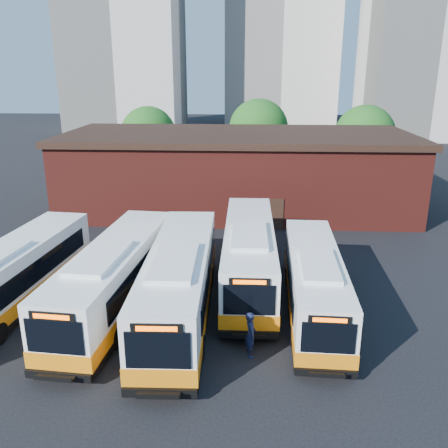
# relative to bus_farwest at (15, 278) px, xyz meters

# --- Properties ---
(ground) EXTENTS (220.00, 220.00, 0.00)m
(ground) POSITION_rel_bus_farwest_xyz_m (10.48, -1.30, -1.53)
(ground) COLOR black
(bus_farwest) EXTENTS (3.75, 12.53, 3.37)m
(bus_farwest) POSITION_rel_bus_farwest_xyz_m (0.00, 0.00, 0.00)
(bus_farwest) COLOR white
(bus_farwest) RESTS_ON ground
(bus_west) EXTENTS (3.68, 12.92, 3.48)m
(bus_west) POSITION_rel_bus_farwest_xyz_m (5.04, -0.00, 0.05)
(bus_west) COLOR white
(bus_west) RESTS_ON ground
(bus_midwest) EXTENTS (3.06, 13.26, 3.59)m
(bus_midwest) POSITION_rel_bus_farwest_xyz_m (8.31, -0.55, 0.10)
(bus_midwest) COLOR white
(bus_midwest) RESTS_ON ground
(bus_mideast) EXTENTS (2.75, 12.81, 3.48)m
(bus_mideast) POSITION_rel_bus_farwest_xyz_m (11.57, 3.31, 0.05)
(bus_mideast) COLOR white
(bus_mideast) RESTS_ON ground
(bus_east) EXTENTS (2.81, 11.68, 3.16)m
(bus_east) POSITION_rel_bus_farwest_xyz_m (14.74, 0.23, -0.10)
(bus_east) COLOR white
(bus_east) RESTS_ON ground
(transit_worker) EXTENTS (0.56, 0.78, 1.99)m
(transit_worker) POSITION_rel_bus_farwest_xyz_m (11.68, -3.71, -0.54)
(transit_worker) COLOR #121734
(transit_worker) RESTS_ON ground
(depot_building) EXTENTS (28.60, 12.60, 6.40)m
(depot_building) POSITION_rel_bus_farwest_xyz_m (10.48, 18.70, 1.73)
(depot_building) COLOR #5E1C16
(depot_building) RESTS_ON ground
(tree_west) EXTENTS (6.00, 6.00, 7.65)m
(tree_west) POSITION_rel_bus_farwest_xyz_m (0.48, 30.70, 3.11)
(tree_west) COLOR #382314
(tree_west) RESTS_ON ground
(tree_mid) EXTENTS (6.56, 6.56, 8.36)m
(tree_mid) POSITION_rel_bus_farwest_xyz_m (12.48, 32.70, 3.55)
(tree_mid) COLOR #382314
(tree_mid) RESTS_ON ground
(tree_east) EXTENTS (6.24, 6.24, 7.96)m
(tree_east) POSITION_rel_bus_farwest_xyz_m (23.48, 29.70, 3.30)
(tree_east) COLOR #382314
(tree_east) RESTS_ON ground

